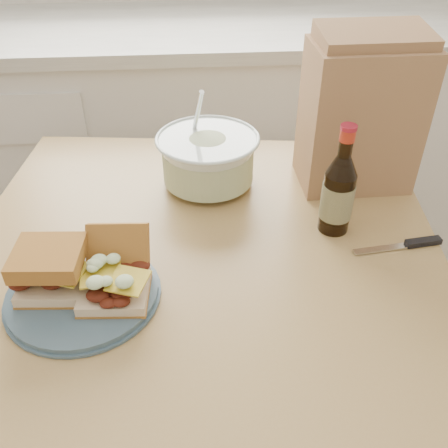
{
  "coord_description": "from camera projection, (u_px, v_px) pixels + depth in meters",
  "views": [
    {
      "loc": [
        0.09,
        -0.04,
        1.41
      ],
      "look_at": [
        0.14,
        0.68,
        0.86
      ],
      "focal_mm": 40.0,
      "sensor_mm": 36.0,
      "label": 1
    }
  ],
  "objects": [
    {
      "name": "cabinet_run",
      "position": [
        166.0,
        148.0,
        1.94
      ],
      "size": [
        2.5,
        0.64,
        0.94
      ],
      "color": "silver",
      "rests_on": "ground"
    },
    {
      "name": "dining_table",
      "position": [
        203.0,
        294.0,
        1.04
      ],
      "size": [
        1.04,
        1.04,
        0.78
      ],
      "rotation": [
        0.0,
        0.0,
        -0.12
      ],
      "color": "#A9864F",
      "rests_on": "ground"
    },
    {
      "name": "plate",
      "position": [
        83.0,
        294.0,
        0.86
      ],
      "size": [
        0.26,
        0.26,
        0.02
      ],
      "primitive_type": "cylinder",
      "color": "#435C6D",
      "rests_on": "dining_table"
    },
    {
      "name": "sandwich_left",
      "position": [
        51.0,
        269.0,
        0.84
      ],
      "size": [
        0.12,
        0.11,
        0.08
      ],
      "rotation": [
        0.0,
        0.0,
        -0.07
      ],
      "color": "beige",
      "rests_on": "plate"
    },
    {
      "name": "sandwich_right",
      "position": [
        115.0,
        273.0,
        0.85
      ],
      "size": [
        0.12,
        0.16,
        0.1
      ],
      "rotation": [
        0.0,
        0.0,
        -0.06
      ],
      "color": "beige",
      "rests_on": "plate"
    },
    {
      "name": "coleslaw_bowl",
      "position": [
        208.0,
        161.0,
        1.13
      ],
      "size": [
        0.23,
        0.23,
        0.23
      ],
      "color": "white",
      "rests_on": "dining_table"
    },
    {
      "name": "beer_bottle",
      "position": [
        338.0,
        193.0,
        0.97
      ],
      "size": [
        0.06,
        0.06,
        0.23
      ],
      "rotation": [
        0.0,
        0.0,
        0.21
      ],
      "color": "black",
      "rests_on": "dining_table"
    },
    {
      "name": "knife",
      "position": [
        412.0,
        244.0,
        0.98
      ],
      "size": [
        0.18,
        0.04,
        0.01
      ],
      "rotation": [
        0.0,
        0.0,
        0.12
      ],
      "color": "silver",
      "rests_on": "dining_table"
    },
    {
      "name": "paper_bag",
      "position": [
        360.0,
        117.0,
        1.08
      ],
      "size": [
        0.24,
        0.16,
        0.32
      ],
      "primitive_type": "cube",
      "rotation": [
        0.0,
        0.0,
        0.02
      ],
      "color": "#A57550",
      "rests_on": "dining_table"
    }
  ]
}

